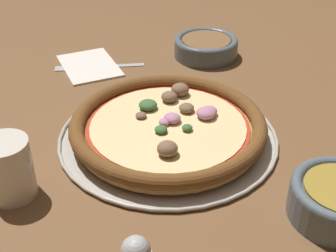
{
  "coord_description": "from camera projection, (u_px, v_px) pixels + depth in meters",
  "views": [
    {
      "loc": [
        -0.62,
        -0.08,
        0.43
      ],
      "look_at": [
        0.0,
        0.0,
        0.02
      ],
      "focal_mm": 50.0,
      "sensor_mm": 36.0,
      "label": 1
    }
  ],
  "objects": [
    {
      "name": "drinking_cup",
      "position": [
        8.0,
        169.0,
        0.63
      ],
      "size": [
        0.07,
        0.07,
        0.09
      ],
      "color": "silver",
      "rests_on": "ground_plane"
    },
    {
      "name": "ground_plane",
      "position": [
        168.0,
        138.0,
        0.76
      ],
      "size": [
        3.0,
        3.0,
        0.0
      ],
      "primitive_type": "plane",
      "color": "brown"
    },
    {
      "name": "pizza_tray",
      "position": [
        168.0,
        136.0,
        0.76
      ],
      "size": [
        0.35,
        0.35,
        0.01
      ],
      "color": "#B7B2A8",
      "rests_on": "ground_plane"
    },
    {
      "name": "bowl_far",
      "position": [
        206.0,
        46.0,
        1.02
      ],
      "size": [
        0.14,
        0.14,
        0.04
      ],
      "color": "slate",
      "rests_on": "ground_plane"
    },
    {
      "name": "pizza",
      "position": [
        168.0,
        126.0,
        0.75
      ],
      "size": [
        0.32,
        0.32,
        0.04
      ],
      "color": "tan",
      "rests_on": "pizza_tray"
    },
    {
      "name": "fork",
      "position": [
        94.0,
        67.0,
        0.98
      ],
      "size": [
        0.06,
        0.19,
        0.0
      ],
      "rotation": [
        0.0,
        0.0,
        8.09
      ],
      "color": "#B7B7BC",
      "rests_on": "ground_plane"
    },
    {
      "name": "napkin",
      "position": [
        89.0,
        65.0,
        0.98
      ],
      "size": [
        0.18,
        0.17,
        0.01
      ],
      "rotation": [
        0.0,
        0.0,
        0.54
      ],
      "color": "white",
      "rests_on": "ground_plane"
    }
  ]
}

